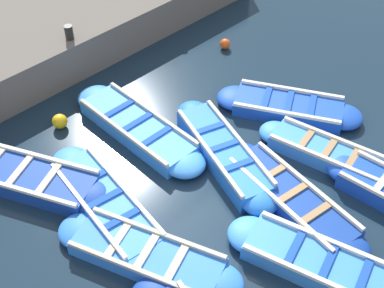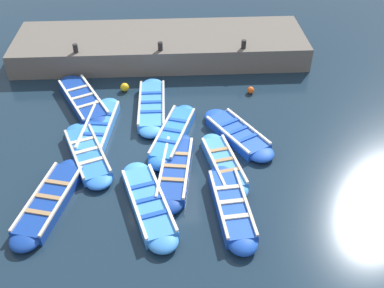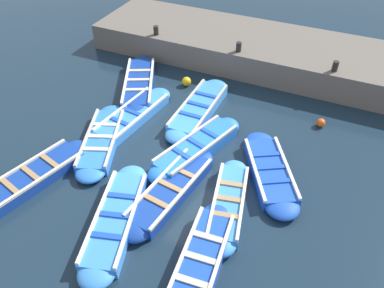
% 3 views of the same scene
% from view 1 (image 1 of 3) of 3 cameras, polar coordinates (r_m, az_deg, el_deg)
% --- Properties ---
extents(ground_plane, '(120.00, 120.00, 0.00)m').
position_cam_1_polar(ground_plane, '(10.94, 3.20, -3.59)').
color(ground_plane, '#162838').
extents(boat_tucked, '(3.68, 1.85, 0.46)m').
position_cam_1_polar(boat_tucked, '(11.15, 3.39, -0.96)').
color(boat_tucked, blue).
rests_on(boat_tucked, ground).
extents(boat_mid_row, '(3.77, 1.30, 0.36)m').
position_cam_1_polar(boat_mid_row, '(10.39, -9.14, -6.31)').
color(boat_mid_row, '#3884E0').
rests_on(boat_mid_row, ground).
extents(boat_broadside, '(3.37, 2.44, 0.36)m').
position_cam_1_polar(boat_broadside, '(12.52, 10.24, 3.91)').
color(boat_broadside, '#1947B7').
rests_on(boat_broadside, ground).
extents(boat_alongside, '(3.23, 1.35, 0.39)m').
position_cam_1_polar(boat_alongside, '(11.51, 14.29, -1.05)').
color(boat_alongside, '#3884E0').
rests_on(boat_alongside, ground).
extents(boat_centre, '(3.63, 2.08, 0.35)m').
position_cam_1_polar(boat_centre, '(9.58, -4.80, -11.82)').
color(boat_centre, blue).
rests_on(boat_centre, ground).
extents(boat_end_of_row, '(4.02, 2.58, 0.41)m').
position_cam_1_polar(boat_end_of_row, '(11.24, -17.71, -3.30)').
color(boat_end_of_row, navy).
rests_on(boat_end_of_row, ground).
extents(boat_bow_out, '(3.79, 1.84, 0.39)m').
position_cam_1_polar(boat_bow_out, '(9.67, 14.16, -12.66)').
color(boat_bow_out, '#3884E0').
rests_on(boat_bow_out, ground).
extents(boat_outer_left, '(3.73, 1.29, 0.40)m').
position_cam_1_polar(boat_outer_left, '(10.49, 10.58, -5.77)').
color(boat_outer_left, navy).
rests_on(boat_outer_left, ground).
extents(boat_far_corner, '(3.87, 0.96, 0.40)m').
position_cam_1_polar(boat_far_corner, '(11.80, -5.79, 1.71)').
color(boat_far_corner, '#3884E0').
rests_on(boat_far_corner, ground).
extents(quay_wall, '(3.56, 12.56, 1.02)m').
position_cam_1_polar(quay_wall, '(14.70, -15.79, 11.21)').
color(quay_wall, '#605951').
rests_on(quay_wall, ground).
extents(bollard_mid_north, '(0.20, 0.20, 0.35)m').
position_cam_1_polar(bollard_mid_north, '(13.27, -12.99, 11.53)').
color(bollard_mid_north, black).
rests_on(bollard_mid_north, quay_wall).
extents(buoy_orange_near, '(0.28, 0.28, 0.28)m').
position_cam_1_polar(buoy_orange_near, '(14.49, 3.55, 10.61)').
color(buoy_orange_near, '#E05119').
rests_on(buoy_orange_near, ground).
extents(buoy_yellow_far, '(0.34, 0.34, 0.34)m').
position_cam_1_polar(buoy_yellow_far, '(12.27, -13.92, 2.36)').
color(buoy_yellow_far, '#EAB214').
rests_on(buoy_yellow_far, ground).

